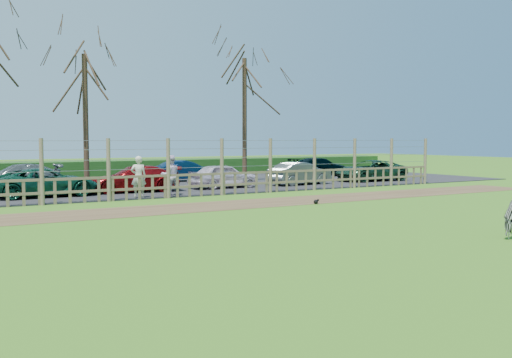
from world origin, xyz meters
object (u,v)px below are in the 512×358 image
tree_mid (85,89)px  crow (316,202)px  car_3 (134,179)px  car_6 (371,171)px  visitor_a (139,177)px  car_13 (320,167)px  car_5 (300,173)px  car_9 (17,176)px  car_11 (185,171)px  car_2 (46,182)px  car_4 (223,176)px  visitor_b (171,175)px  tree_right (244,90)px

tree_mid → crow: tree_mid is taller
car_3 → car_6: (14.14, -0.15, 0.00)m
tree_mid → car_3: 5.12m
visitor_a → car_13: 16.41m
tree_mid → car_5: 11.72m
visitor_a → car_9: bearing=-43.3°
crow → car_13: (9.62, 12.62, 0.55)m
car_9 → car_11: bearing=94.8°
car_3 → car_13: 14.86m
car_2 → car_5: (12.92, -0.17, 0.00)m
tree_mid → car_4: tree_mid is taller
visitor_b → car_4: (3.64, 2.10, -0.26)m
car_9 → tree_right: bearing=83.7°
car_2 → car_3: size_ratio=1.04×
car_5 → visitor_a: bearing=95.2°
tree_mid → car_6: tree_mid is taller
visitor_b → car_4: 4.22m
car_2 → car_11: bearing=-61.4°
tree_right → crow: (-2.99, -10.87, -5.15)m
visitor_a → car_3: 2.61m
crow → car_13: car_13 is taller
tree_right → car_6: bearing=-24.9°
car_3 → car_5: (9.05, -0.30, 0.00)m
car_2 → car_11: (8.62, 5.24, 0.00)m
crow → car_13: 15.88m
car_3 → car_11: same height
car_13 → tree_right: bearing=105.6°
car_11 → crow: bearing=-177.5°
car_3 → car_11: size_ratio=1.14×
car_5 → car_6: 5.09m
tree_mid → car_5: size_ratio=1.87×
car_3 → car_6: bearing=95.7°
car_6 → car_11: same height
car_2 → car_9: 4.81m
car_4 → car_6: 9.60m
visitor_b → car_5: 8.39m
crow → car_6: 12.40m
visitor_a → car_9: (-3.71, 7.17, -0.26)m
visitor_a → car_3: visitor_a is taller
visitor_a → car_11: 9.35m
tree_mid → car_3: size_ratio=1.65×
tree_mid → visitor_b: 6.60m
car_5 → car_9: (-13.40, 4.95, 0.00)m
visitor_b → car_4: visitor_b is taller
crow → visitor_b: bearing=122.3°
car_4 → car_11: same height
car_2 → car_5: same height
tree_mid → car_11: (6.28, 2.67, -4.23)m
car_5 → car_13: size_ratio=0.88×
tree_right → car_9: bearing=171.8°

